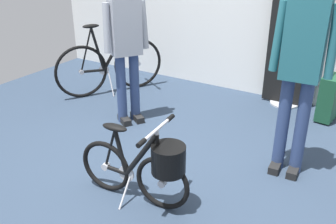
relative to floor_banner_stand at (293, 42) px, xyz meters
name	(u,v)px	position (x,y,z in m)	size (l,w,h in m)	color
ground_plane	(156,173)	(-0.55, -2.21, -0.82)	(6.47, 6.47, 0.00)	#2D3D51
floor_banner_stand	(293,42)	(0.00, 0.00, 0.00)	(0.60, 0.36, 1.82)	#B7B7BC
folding_bike_foreground	(147,165)	(-0.39, -2.60, -0.47)	(0.99, 0.53, 0.71)	black
display_bike_left	(110,65)	(-2.19, -0.82, -0.43)	(0.83, 1.32, 1.05)	black
visitor_near_wall	(126,41)	(-1.44, -1.42, 0.12)	(0.38, 0.45, 1.65)	navy
visitor_browsing	(302,58)	(0.43, -1.52, 0.25)	(0.54, 0.30, 1.82)	navy
rolling_suitcase	(330,97)	(0.55, -0.21, -0.54)	(0.22, 0.38, 0.83)	#19472D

